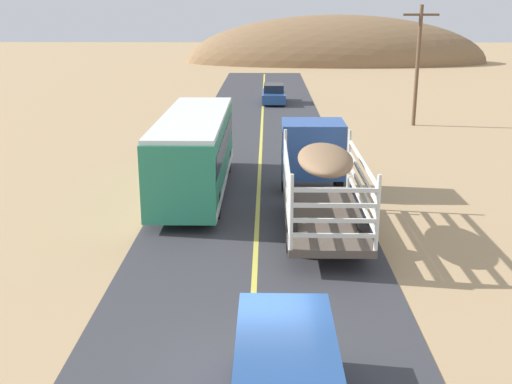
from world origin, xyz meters
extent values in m
plane|color=tan|center=(0.00, 0.00, 0.00)|extent=(240.00, 240.00, 0.00)
cube|color=#38383D|center=(0.00, 0.00, 0.01)|extent=(8.00, 120.00, 0.02)
cube|color=#D8CC4C|center=(0.00, 0.00, 0.02)|extent=(0.16, 117.60, 0.00)
cube|color=#264C8C|center=(0.69, -1.85, 1.55)|extent=(1.75, 3.59, 0.80)
cube|color=#192333|center=(0.69, -1.85, 1.57)|extent=(1.79, 3.22, 0.44)
cylinder|color=black|center=(-0.13, -0.27, 0.40)|extent=(0.26, 0.76, 0.76)
cylinder|color=black|center=(1.51, -0.27, 0.40)|extent=(0.26, 0.76, 0.76)
cube|color=#3359A5|center=(2.20, 13.51, 1.82)|extent=(2.50, 2.20, 2.20)
cube|color=#192333|center=(2.20, 13.51, 2.27)|extent=(2.53, 1.54, 0.70)
cube|color=brown|center=(2.20, 8.11, 0.72)|extent=(2.50, 6.40, 0.24)
cylinder|color=silver|center=(1.01, 11.25, 1.94)|extent=(0.12, 0.12, 2.20)
cylinder|color=silver|center=(3.39, 11.25, 1.94)|extent=(0.12, 0.12, 2.20)
cylinder|color=silver|center=(1.01, 4.97, 1.94)|extent=(0.12, 0.12, 2.20)
cylinder|color=silver|center=(3.39, 4.97, 1.94)|extent=(0.12, 0.12, 2.20)
cube|color=silver|center=(0.99, 8.11, 1.28)|extent=(0.08, 6.30, 0.12)
cube|color=silver|center=(3.41, 8.11, 1.28)|extent=(0.08, 6.30, 0.12)
cube|color=silver|center=(2.20, 4.95, 1.28)|extent=(2.40, 0.08, 0.12)
cube|color=silver|center=(0.99, 8.11, 1.72)|extent=(0.08, 6.30, 0.12)
cube|color=silver|center=(3.41, 8.11, 1.72)|extent=(0.08, 6.30, 0.12)
cube|color=silver|center=(2.20, 4.95, 1.72)|extent=(2.40, 0.08, 0.12)
cube|color=silver|center=(0.99, 8.11, 2.16)|extent=(0.08, 6.30, 0.12)
cube|color=silver|center=(3.41, 8.11, 2.16)|extent=(0.08, 6.30, 0.12)
cube|color=silver|center=(2.20, 4.95, 2.16)|extent=(2.40, 0.08, 0.12)
cube|color=silver|center=(0.99, 8.11, 2.60)|extent=(0.08, 6.30, 0.12)
cube|color=silver|center=(3.41, 8.11, 2.60)|extent=(0.08, 6.30, 0.12)
cube|color=silver|center=(2.20, 4.95, 2.60)|extent=(2.40, 0.08, 0.12)
ellipsoid|color=#8C6B4C|center=(2.20, 8.11, 2.69)|extent=(1.75, 3.84, 0.70)
cylinder|color=black|center=(1.11, 13.51, 0.57)|extent=(0.32, 1.10, 1.10)
cylinder|color=black|center=(3.29, 13.51, 0.57)|extent=(0.32, 1.10, 1.10)
cylinder|color=black|center=(1.11, 6.83, 0.57)|extent=(0.32, 1.10, 1.10)
cylinder|color=black|center=(3.29, 6.83, 0.57)|extent=(0.32, 1.10, 1.10)
cube|color=#2D8C66|center=(-2.60, 13.21, 1.72)|extent=(2.50, 10.00, 2.70)
cube|color=white|center=(-2.60, 13.21, 3.15)|extent=(2.45, 9.80, 0.16)
cube|color=#192333|center=(-2.60, 13.21, 2.19)|extent=(2.54, 9.20, 0.80)
cube|color=silver|center=(-2.60, 13.21, 0.57)|extent=(2.53, 9.80, 0.36)
cylinder|color=black|center=(-3.70, 16.46, 0.52)|extent=(0.30, 1.00, 1.00)
cylinder|color=black|center=(-1.50, 16.46, 0.52)|extent=(0.30, 1.00, 1.00)
cylinder|color=black|center=(-3.70, 9.96, 0.52)|extent=(0.30, 1.00, 1.00)
cylinder|color=black|center=(-1.50, 9.96, 0.52)|extent=(0.30, 1.00, 1.00)
cube|color=#264C8C|center=(0.83, 37.56, 0.53)|extent=(1.80, 4.40, 0.70)
cube|color=#192333|center=(0.83, 37.66, 1.18)|extent=(1.53, 2.20, 0.60)
cylinder|color=black|center=(0.04, 38.88, 0.35)|extent=(0.22, 0.66, 0.66)
cylinder|color=black|center=(1.62, 38.88, 0.35)|extent=(0.22, 0.66, 0.66)
cylinder|color=black|center=(0.04, 36.24, 0.35)|extent=(0.22, 0.66, 0.66)
cylinder|color=black|center=(1.62, 36.24, 0.35)|extent=(0.22, 0.66, 0.66)
cylinder|color=brown|center=(9.73, 28.43, 3.72)|extent=(0.24, 0.24, 7.45)
cube|color=brown|center=(9.73, 28.43, 6.85)|extent=(2.20, 0.14, 0.14)
ellipsoid|color=olive|center=(9.52, 73.61, 0.00)|extent=(39.79, 16.47, 12.40)
camera|label=1|loc=(0.34, -11.30, 7.44)|focal=43.67mm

